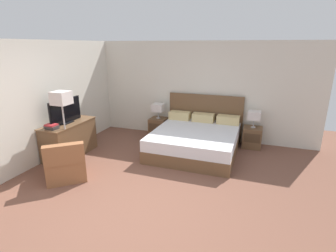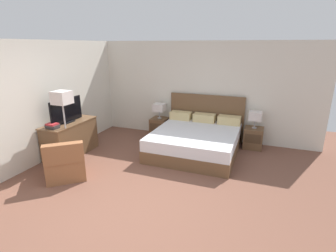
{
  "view_description": "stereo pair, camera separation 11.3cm",
  "coord_description": "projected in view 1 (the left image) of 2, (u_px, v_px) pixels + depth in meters",
  "views": [
    {
      "loc": [
        1.69,
        -3.04,
        2.41
      ],
      "look_at": [
        -0.1,
        1.98,
        0.75
      ],
      "focal_mm": 28.0,
      "sensor_mm": 36.0,
      "label": 1
    },
    {
      "loc": [
        1.8,
        -3.0,
        2.41
      ],
      "look_at": [
        -0.1,
        1.98,
        0.75
      ],
      "focal_mm": 28.0,
      "sensor_mm": 36.0,
      "label": 2
    }
  ],
  "objects": [
    {
      "name": "ground_plane",
      "position": [
        131.0,
        210.0,
        3.99
      ],
      "size": [
        10.78,
        10.78,
        0.0
      ],
      "primitive_type": "plane",
      "color": "brown"
    },
    {
      "name": "tv",
      "position": [
        66.0,
        112.0,
        5.66
      ],
      "size": [
        0.18,
        0.93,
        0.53
      ],
      "color": "black",
      "rests_on": "dresser"
    },
    {
      "name": "book_small_top",
      "position": [
        51.0,
        125.0,
        5.3
      ],
      "size": [
        0.22,
        0.19,
        0.03
      ],
      "primitive_type": "cube",
      "rotation": [
        0.0,
        0.0,
        -0.05
      ],
      "color": "#B7282D",
      "rests_on": "book_blue_cover"
    },
    {
      "name": "wall_left",
      "position": [
        55.0,
        99.0,
        5.79
      ],
      "size": [
        0.06,
        5.39,
        2.51
      ],
      "primitive_type": "cube",
      "color": "silver",
      "rests_on": "ground"
    },
    {
      "name": "nightstand_left",
      "position": [
        158.0,
        127.0,
        7.16
      ],
      "size": [
        0.44,
        0.45,
        0.5
      ],
      "color": "brown",
      "rests_on": "ground"
    },
    {
      "name": "armchair_by_window",
      "position": [
        66.0,
        164.0,
        4.85
      ],
      "size": [
        0.97,
        0.97,
        0.76
      ],
      "color": "#935B38",
      "rests_on": "ground"
    },
    {
      "name": "wall_back",
      "position": [
        193.0,
        91.0,
        6.87
      ],
      "size": [
        6.31,
        0.06,
        2.51
      ],
      "primitive_type": "cube",
      "color": "silver",
      "rests_on": "ground"
    },
    {
      "name": "nightstand_right",
      "position": [
        252.0,
        137.0,
        6.37
      ],
      "size": [
        0.44,
        0.45,
        0.5
      ],
      "color": "brown",
      "rests_on": "ground"
    },
    {
      "name": "table_lamp_left",
      "position": [
        158.0,
        108.0,
        7.0
      ],
      "size": [
        0.3,
        0.3,
        0.4
      ],
      "color": "#B7B7BC",
      "rests_on": "nightstand_left"
    },
    {
      "name": "floor_lamp",
      "position": [
        62.0,
        104.0,
        5.18
      ],
      "size": [
        0.32,
        0.32,
        1.54
      ],
      "color": "#B7B7BC",
      "rests_on": "ground"
    },
    {
      "name": "bed",
      "position": [
        196.0,
        139.0,
        6.11
      ],
      "size": [
        1.93,
        2.06,
        1.19
      ],
      "color": "brown",
      "rests_on": "ground"
    },
    {
      "name": "book_blue_cover",
      "position": [
        52.0,
        127.0,
        5.31
      ],
      "size": [
        0.25,
        0.19,
        0.04
      ],
      "primitive_type": "cube",
      "rotation": [
        0.0,
        0.0,
        0.03
      ],
      "color": "#383333",
      "rests_on": "book_red_cover"
    },
    {
      "name": "table_lamp_right",
      "position": [
        254.0,
        116.0,
        6.21
      ],
      "size": [
        0.3,
        0.3,
        0.4
      ],
      "color": "#B7B7BC",
      "rests_on": "nightstand_right"
    },
    {
      "name": "dresser",
      "position": [
        69.0,
        138.0,
        5.87
      ],
      "size": [
        0.56,
        1.3,
        0.77
      ],
      "color": "brown",
      "rests_on": "ground"
    },
    {
      "name": "book_red_cover",
      "position": [
        52.0,
        128.0,
        5.32
      ],
      "size": [
        0.26,
        0.19,
        0.04
      ],
      "primitive_type": "cube",
      "rotation": [
        0.0,
        0.0,
        -0.11
      ],
      "color": "#383333",
      "rests_on": "dresser"
    }
  ]
}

